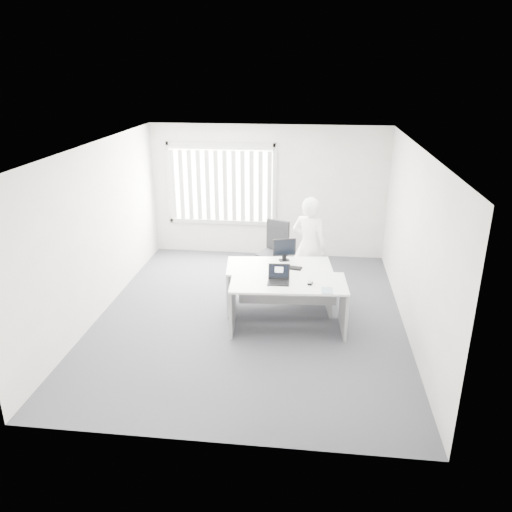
# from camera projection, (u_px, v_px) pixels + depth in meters

# --- Properties ---
(ground) EXTENTS (6.00, 6.00, 0.00)m
(ground) POSITION_uv_depth(u_px,v_px,m) (250.00, 316.00, 8.32)
(ground) COLOR #4C4C53
(ground) RESTS_ON ground
(wall_back) EXTENTS (5.00, 0.02, 2.80)m
(wall_back) POSITION_uv_depth(u_px,v_px,m) (268.00, 192.00, 10.60)
(wall_back) COLOR beige
(wall_back) RESTS_ON ground
(wall_front) EXTENTS (5.00, 0.02, 2.80)m
(wall_front) POSITION_uv_depth(u_px,v_px,m) (212.00, 332.00, 5.04)
(wall_front) COLOR beige
(wall_front) RESTS_ON ground
(wall_left) EXTENTS (0.02, 6.00, 2.80)m
(wall_left) POSITION_uv_depth(u_px,v_px,m) (97.00, 231.00, 8.09)
(wall_left) COLOR beige
(wall_left) RESTS_ON ground
(wall_right) EXTENTS (0.02, 6.00, 2.80)m
(wall_right) POSITION_uv_depth(u_px,v_px,m) (413.00, 243.00, 7.55)
(wall_right) COLOR beige
(wall_right) RESTS_ON ground
(ceiling) EXTENTS (5.00, 6.00, 0.02)m
(ceiling) POSITION_uv_depth(u_px,v_px,m) (250.00, 147.00, 7.32)
(ceiling) COLOR white
(ceiling) RESTS_ON wall_back
(window) EXTENTS (2.32, 0.06, 1.76)m
(window) POSITION_uv_depth(u_px,v_px,m) (221.00, 184.00, 10.62)
(window) COLOR #B9B9B4
(window) RESTS_ON wall_back
(blinds) EXTENTS (2.20, 0.10, 1.50)m
(blinds) POSITION_uv_depth(u_px,v_px,m) (221.00, 186.00, 10.57)
(blinds) COLOR silver
(blinds) RESTS_ON wall_back
(desk_near) EXTENTS (1.83, 0.95, 0.81)m
(desk_near) POSITION_uv_depth(u_px,v_px,m) (288.00, 295.00, 7.73)
(desk_near) COLOR white
(desk_near) RESTS_ON ground
(desk_far) EXTENTS (1.82, 1.00, 0.79)m
(desk_far) POSITION_uv_depth(u_px,v_px,m) (279.00, 277.00, 8.41)
(desk_far) COLOR white
(desk_far) RESTS_ON ground
(office_chair) EXTENTS (0.84, 0.84, 1.13)m
(office_chair) POSITION_uv_depth(u_px,v_px,m) (274.00, 261.00, 9.73)
(office_chair) COLOR black
(office_chair) RESTS_ON ground
(person) EXTENTS (0.77, 0.65, 1.80)m
(person) POSITION_uv_depth(u_px,v_px,m) (309.00, 246.00, 8.89)
(person) COLOR white
(person) RESTS_ON ground
(laptop) EXTENTS (0.34, 0.30, 0.26)m
(laptop) POSITION_uv_depth(u_px,v_px,m) (278.00, 275.00, 7.56)
(laptop) COLOR black
(laptop) RESTS_ON desk_near
(paper_sheet) EXTENTS (0.29, 0.21, 0.00)m
(paper_sheet) POSITION_uv_depth(u_px,v_px,m) (313.00, 285.00, 7.52)
(paper_sheet) COLOR white
(paper_sheet) RESTS_ON desk_near
(mouse) EXTENTS (0.08, 0.12, 0.04)m
(mouse) POSITION_uv_depth(u_px,v_px,m) (310.00, 283.00, 7.55)
(mouse) COLOR #AFAFB1
(mouse) RESTS_ON paper_sheet
(booklet) EXTENTS (0.17, 0.23, 0.01)m
(booklet) POSITION_uv_depth(u_px,v_px,m) (327.00, 290.00, 7.35)
(booklet) COLOR white
(booklet) RESTS_ON desk_near
(keyboard) EXTENTS (0.46, 0.23, 0.02)m
(keyboard) POSITION_uv_depth(u_px,v_px,m) (288.00, 267.00, 8.22)
(keyboard) COLOR black
(keyboard) RESTS_ON desk_far
(monitor) EXTENTS (0.41, 0.21, 0.39)m
(monitor) POSITION_uv_depth(u_px,v_px,m) (284.00, 250.00, 8.47)
(monitor) COLOR black
(monitor) RESTS_ON desk_far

